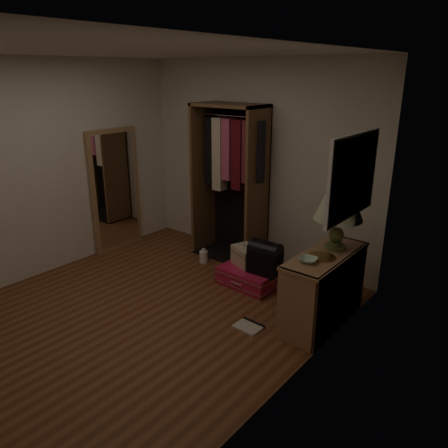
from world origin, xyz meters
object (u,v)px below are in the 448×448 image
at_px(train_case, 246,256).
at_px(table_lamp, 339,207).
at_px(console_bookshelf, 325,286).
at_px(pink_suitcase, 249,276).
at_px(black_bag, 265,257).
at_px(open_wardrobe, 232,169).
at_px(white_jug, 204,256).
at_px(floor_mirror, 116,190).

height_order(train_case, table_lamp, table_lamp).
relative_size(console_bookshelf, pink_suitcase, 1.59).
relative_size(black_bag, table_lamp, 0.64).
bearing_deg(train_case, console_bookshelf, 10.81).
xyz_separation_m(console_bookshelf, train_case, (-1.15, 0.22, -0.06)).
bearing_deg(open_wardrobe, white_jug, -108.30).
bearing_deg(pink_suitcase, train_case, 153.64).
bearing_deg(pink_suitcase, floor_mirror, -173.28).
bearing_deg(console_bookshelf, open_wardrobe, 157.41).
relative_size(floor_mirror, train_case, 4.23).
xyz_separation_m(train_case, white_jug, (-0.76, 0.08, -0.24)).
relative_size(floor_mirror, table_lamp, 2.77).
height_order(pink_suitcase, table_lamp, table_lamp).
bearing_deg(white_jug, console_bookshelf, -9.08).
bearing_deg(console_bookshelf, white_jug, 170.92).
distance_m(console_bookshelf, table_lamp, 0.81).
distance_m(open_wardrobe, floor_mirror, 1.70).
bearing_deg(white_jug, floor_mirror, -165.60).
height_order(console_bookshelf, pink_suitcase, console_bookshelf).
height_order(pink_suitcase, train_case, train_case).
bearing_deg(table_lamp, pink_suitcase, 179.23).
relative_size(console_bookshelf, open_wardrobe, 0.55).
distance_m(floor_mirror, white_jug, 1.57).
relative_size(black_bag, white_jug, 2.01).
bearing_deg(train_case, white_jug, -164.64).
xyz_separation_m(pink_suitcase, table_lamp, (1.06, -0.01, 1.08)).
height_order(floor_mirror, pink_suitcase, floor_mirror).
bearing_deg(open_wardrobe, floor_mirror, -152.38).
bearing_deg(floor_mirror, pink_suitcase, 5.41).
distance_m(floor_mirror, pink_suitcase, 2.32).
bearing_deg(console_bookshelf, train_case, 169.13).
bearing_deg(floor_mirror, white_jug, 14.40).
bearing_deg(pink_suitcase, open_wardrobe, 142.91).
bearing_deg(floor_mirror, console_bookshelf, 0.67).
xyz_separation_m(console_bookshelf, table_lamp, (0.00, 0.16, 0.79)).
height_order(train_case, black_bag, black_bag).
xyz_separation_m(console_bookshelf, black_bag, (-0.85, 0.18, 0.02)).
height_order(floor_mirror, train_case, floor_mirror).
xyz_separation_m(black_bag, white_jug, (-1.06, 0.12, -0.33)).
height_order(train_case, white_jug, train_case).
xyz_separation_m(open_wardrobe, train_case, (0.61, -0.51, -0.89)).
bearing_deg(pink_suitcase, table_lamp, 0.54).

